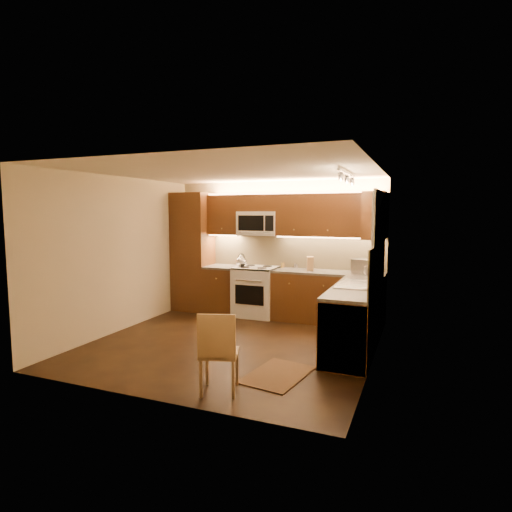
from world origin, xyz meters
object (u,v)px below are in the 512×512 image
at_px(stove, 256,291).
at_px(microwave, 259,223).
at_px(sink, 357,279).
at_px(knife_block, 310,264).
at_px(soap_bottle, 380,271).
at_px(toaster_oven, 366,266).
at_px(dining_chair, 219,351).
at_px(kettle, 241,260).

height_order(stove, microwave, microwave).
xyz_separation_m(sink, knife_block, (-0.99, 1.17, 0.05)).
bearing_deg(knife_block, soap_bottle, -34.47).
xyz_separation_m(toaster_oven, dining_chair, (-1.10, -3.26, -0.57)).
bearing_deg(toaster_oven, kettle, -164.76).
xyz_separation_m(kettle, soap_bottle, (2.51, -0.27, -0.04)).
bearing_deg(microwave, dining_chair, -75.48).
xyz_separation_m(sink, toaster_oven, (-0.03, 1.16, 0.05)).
distance_m(sink, kettle, 2.50).
relative_size(microwave, kettle, 3.07).
bearing_deg(toaster_oven, stove, -166.42).
bearing_deg(soap_bottle, stove, 169.60).
height_order(knife_block, dining_chair, knife_block).
distance_m(microwave, kettle, 0.76).
height_order(microwave, dining_chair, microwave).
xyz_separation_m(kettle, dining_chair, (1.14, -3.16, -0.60)).
height_order(microwave, toaster_oven, microwave).
height_order(stove, kettle, kettle).
xyz_separation_m(stove, kettle, (-0.27, -0.07, 0.58)).
height_order(kettle, dining_chair, kettle).
bearing_deg(sink, kettle, 155.03).
relative_size(stove, sink, 1.07).
bearing_deg(kettle, soap_bottle, 16.87).
height_order(sink, kettle, kettle).
bearing_deg(stove, toaster_oven, 0.94).
height_order(stove, sink, sink).
distance_m(kettle, toaster_oven, 2.24).
xyz_separation_m(stove, microwave, (0.00, 0.14, 1.26)).
bearing_deg(sink, stove, 150.64).
height_order(stove, toaster_oven, toaster_oven).
relative_size(toaster_oven, soap_bottle, 1.92).
bearing_deg(soap_bottle, toaster_oven, 124.22).
bearing_deg(soap_bottle, microwave, 166.26).
distance_m(knife_block, soap_bottle, 1.28).
distance_m(soap_bottle, dining_chair, 3.25).
height_order(microwave, sink, microwave).
bearing_deg(knife_block, kettle, 167.65).
distance_m(toaster_oven, dining_chair, 3.49).
relative_size(microwave, soap_bottle, 3.57).
bearing_deg(sink, toaster_oven, 91.39).
distance_m(knife_block, dining_chair, 3.32).
distance_m(stove, dining_chair, 3.34).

